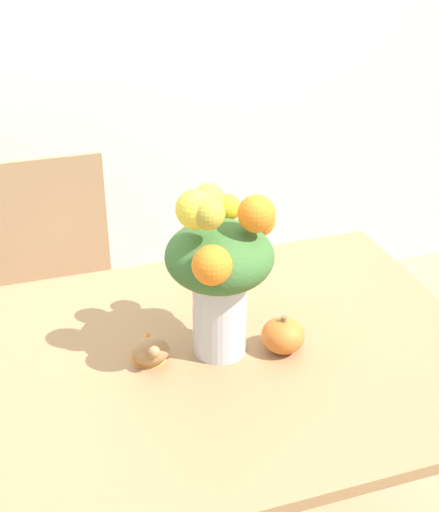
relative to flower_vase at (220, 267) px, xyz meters
The scene contains 5 objects.
dining_table 0.32m from the flower_vase, 167.62° to the right, with size 1.37×0.97×0.73m.
flower_vase is the anchor object (origin of this frame).
pumpkin 0.24m from the flower_vase, 17.63° to the right, with size 0.11×0.11×0.10m.
turkey_figurine 0.26m from the flower_vase, behind, with size 0.09×0.12×0.07m.
dining_chair_near_window 1.03m from the flower_vase, 109.82° to the left, with size 0.42×0.42×0.91m.
Camera 1 is at (-0.40, -1.34, 1.76)m, focal length 50.00 mm.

